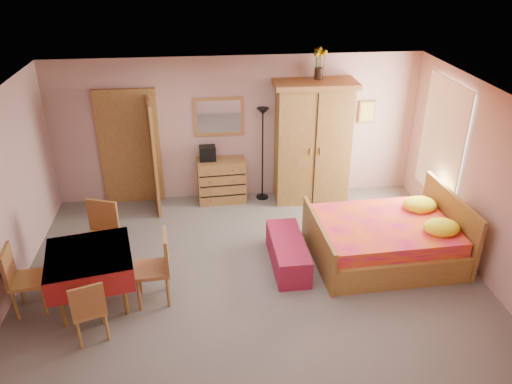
{
  "coord_description": "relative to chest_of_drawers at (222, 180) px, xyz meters",
  "views": [
    {
      "loc": [
        -0.58,
        -5.92,
        4.34
      ],
      "look_at": [
        0.1,
        0.3,
        1.15
      ],
      "focal_mm": 35.0,
      "sensor_mm": 36.0,
      "label": 1
    }
  ],
  "objects": [
    {
      "name": "floor",
      "position": [
        0.31,
        -2.28,
        -0.4
      ],
      "size": [
        6.5,
        6.5,
        0.0
      ],
      "primitive_type": "plane",
      "color": "slate",
      "rests_on": "ground"
    },
    {
      "name": "ceiling",
      "position": [
        0.31,
        -2.28,
        2.2
      ],
      "size": [
        6.5,
        6.5,
        0.0
      ],
      "primitive_type": "plane",
      "rotation": [
        3.14,
        0.0,
        0.0
      ],
      "color": "brown",
      "rests_on": "wall_back"
    },
    {
      "name": "wall_back",
      "position": [
        0.31,
        0.22,
        0.9
      ],
      "size": [
        6.5,
        0.1,
        2.6
      ],
      "primitive_type": "cube",
      "color": "tan",
      "rests_on": "floor"
    },
    {
      "name": "wall_front",
      "position": [
        0.31,
        -4.78,
        0.9
      ],
      "size": [
        6.5,
        0.1,
        2.6
      ],
      "primitive_type": "cube",
      "color": "tan",
      "rests_on": "floor"
    },
    {
      "name": "wall_right",
      "position": [
        3.56,
        -2.28,
        0.9
      ],
      "size": [
        0.1,
        5.0,
        2.6
      ],
      "primitive_type": "cube",
      "color": "tan",
      "rests_on": "floor"
    },
    {
      "name": "doorway",
      "position": [
        -1.59,
        0.19,
        0.62
      ],
      "size": [
        1.06,
        0.12,
        2.15
      ],
      "primitive_type": "cube",
      "color": "#9E6B35",
      "rests_on": "floor"
    },
    {
      "name": "window",
      "position": [
        3.52,
        -1.08,
        1.05
      ],
      "size": [
        0.08,
        1.4,
        1.95
      ],
      "primitive_type": "cube",
      "color": "white",
      "rests_on": "wall_right"
    },
    {
      "name": "picture_back",
      "position": [
        2.66,
        0.19,
        1.15
      ],
      "size": [
        0.3,
        0.04,
        0.4
      ],
      "primitive_type": "cube",
      "color": "#D8BF59",
      "rests_on": "wall_back"
    },
    {
      "name": "chest_of_drawers",
      "position": [
        0.0,
        0.0,
        0.0
      ],
      "size": [
        0.88,
        0.48,
        0.81
      ],
      "primitive_type": "cube",
      "rotation": [
        0.0,
        0.0,
        0.06
      ],
      "color": "olive",
      "rests_on": "floor"
    },
    {
      "name": "wall_mirror",
      "position": [
        0.0,
        0.21,
        1.15
      ],
      "size": [
        0.89,
        0.05,
        0.7
      ],
      "primitive_type": "cube",
      "rotation": [
        0.0,
        0.0,
        0.0
      ],
      "color": "silver",
      "rests_on": "wall_back"
    },
    {
      "name": "stereo",
      "position": [
        -0.23,
        0.02,
        0.54
      ],
      "size": [
        0.3,
        0.22,
        0.27
      ],
      "primitive_type": "cube",
      "rotation": [
        0.0,
        0.0,
        0.05
      ],
      "color": "black",
      "rests_on": "chest_of_drawers"
    },
    {
      "name": "floor_lamp",
      "position": [
        0.75,
        0.02,
        0.46
      ],
      "size": [
        0.27,
        0.27,
        1.74
      ],
      "primitive_type": "cube",
      "rotation": [
        0.0,
        0.0,
        -0.22
      ],
      "color": "black",
      "rests_on": "floor"
    },
    {
      "name": "wardrobe",
      "position": [
        1.62,
        -0.08,
        0.7
      ],
      "size": [
        1.42,
        0.75,
        2.21
      ],
      "primitive_type": "cube",
      "rotation": [
        0.0,
        0.0,
        -0.02
      ],
      "color": "olive",
      "rests_on": "floor"
    },
    {
      "name": "sunflower_vase",
      "position": [
        1.7,
        0.03,
        2.07
      ],
      "size": [
        0.22,
        0.22,
        0.53
      ],
      "primitive_type": "cube",
      "rotation": [
        0.0,
        0.0,
        0.02
      ],
      "color": "yellow",
      "rests_on": "wardrobe"
    },
    {
      "name": "bed",
      "position": [
        2.33,
        -2.11,
        0.09
      ],
      "size": [
        2.2,
        1.77,
        0.99
      ],
      "primitive_type": "cube",
      "rotation": [
        0.0,
        0.0,
        0.04
      ],
      "color": "#DB1561",
      "rests_on": "floor"
    },
    {
      "name": "bench",
      "position": [
        0.87,
        -2.16,
        -0.19
      ],
      "size": [
        0.49,
        1.27,
        0.42
      ],
      "primitive_type": "cube",
      "rotation": [
        0.0,
        0.0,
        0.02
      ],
      "color": "maroon",
      "rests_on": "floor"
    },
    {
      "name": "dining_table",
      "position": [
        -1.82,
        -2.71,
        -0.02
      ],
      "size": [
        1.23,
        1.23,
        0.77
      ],
      "primitive_type": "cube",
      "rotation": [
        0.0,
        0.0,
        0.19
      ],
      "color": "maroon",
      "rests_on": "floor"
    },
    {
      "name": "chair_south",
      "position": [
        -1.74,
        -3.37,
        0.03
      ],
      "size": [
        0.49,
        0.49,
        0.86
      ],
      "primitive_type": "cube",
      "rotation": [
        0.0,
        0.0,
        0.32
      ],
      "color": "#AF7B3B",
      "rests_on": "floor"
    },
    {
      "name": "chair_north",
      "position": [
        -1.85,
        -1.98,
        0.11
      ],
      "size": [
        0.6,
        0.6,
        1.03
      ],
      "primitive_type": "cube",
      "rotation": [
        0.0,
        0.0,
        2.8
      ],
      "color": "#A47637",
      "rests_on": "floor"
    },
    {
      "name": "chair_west",
      "position": [
        -2.59,
        -2.77,
        0.07
      ],
      "size": [
        0.47,
        0.47,
        0.95
      ],
      "primitive_type": "cube",
      "rotation": [
        0.0,
        0.0,
        -1.46
      ],
      "color": "#AF813B",
      "rests_on": "floor"
    },
    {
      "name": "chair_east",
      "position": [
        -1.04,
        -2.75,
        0.1
      ],
      "size": [
        0.49,
        0.49,
        1.0
      ],
      "primitive_type": "cube",
      "rotation": [
        0.0,
        0.0,
        1.64
      ],
      "color": "#9C6135",
      "rests_on": "floor"
    }
  ]
}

